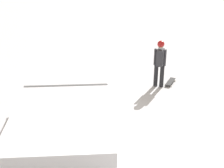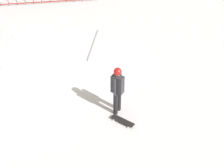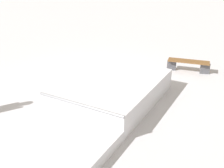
# 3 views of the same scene
# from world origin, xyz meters

# --- Properties ---
(ground_plane) EXTENTS (60.00, 60.00, 0.00)m
(ground_plane) POSITION_xyz_m (0.00, 0.00, 0.00)
(ground_plane) COLOR silver
(skate_ramp) EXTENTS (5.97, 4.32, 0.74)m
(skate_ramp) POSITION_xyz_m (1.84, 0.71, 0.32)
(skate_ramp) COLOR silver
(skate_ramp) RESTS_ON ground
(skater) EXTENTS (0.43, 0.42, 1.73)m
(skater) POSITION_xyz_m (3.19, -3.26, 1.01)
(skater) COLOR black
(skater) RESTS_ON ground
(skateboard) EXTENTS (0.67, 0.74, 0.09)m
(skateboard) POSITION_xyz_m (3.23, -3.82, 0.08)
(skateboard) COLOR black
(skateboard) RESTS_ON ground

